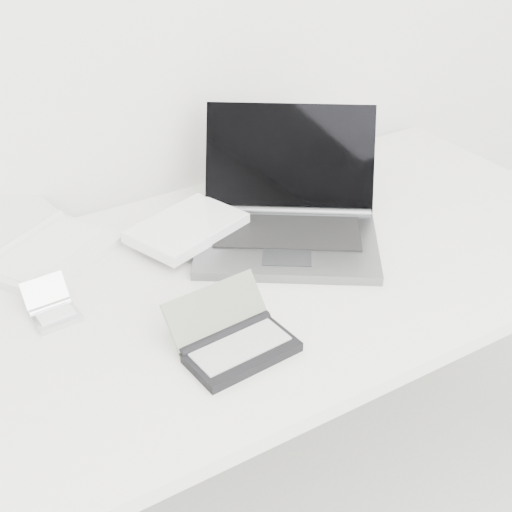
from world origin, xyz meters
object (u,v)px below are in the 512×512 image
desk (258,286)px  palmtop_charcoal (235,341)px  laptop_large (265,221)px  netbook_open_white (34,244)px

desk → palmtop_charcoal: 0.27m
desk → laptop_large: (0.08, 0.10, 0.09)m
laptop_large → netbook_open_white: laptop_large is taller
desk → netbook_open_white: netbook_open_white is taller
desk → palmtop_charcoal: bearing=-130.8°
palmtop_charcoal → laptop_large: bearing=45.6°
laptop_large → palmtop_charcoal: laptop_large is taller
desk → palmtop_charcoal: palmtop_charcoal is taller
laptop_large → netbook_open_white: 0.49m
laptop_large → palmtop_charcoal: size_ratio=3.01×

